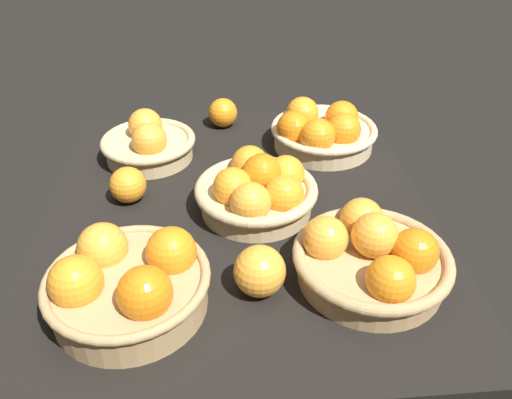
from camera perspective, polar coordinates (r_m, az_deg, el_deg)
The scene contains 9 objects.
market_tray at distance 95.70cm, azimuth -2.16°, elevation -1.65°, with size 84.00×72.00×3.00cm, color black.
basket_far_right at distance 79.43cm, azimuth 12.98°, elevation -6.35°, with size 24.47×24.47×10.94cm.
basket_near_left at distance 111.31cm, azimuth -12.12°, elevation 6.33°, with size 20.27×20.27×10.04cm.
basket_center at distance 91.76cm, azimuth 0.25°, elevation 1.10°, with size 22.72×22.72×11.02cm.
basket_near_right at distance 74.99cm, azimuth -14.41°, elevation -9.09°, with size 23.81×23.81×11.09cm.
basket_far_left at distance 113.69cm, azimuth 7.50°, elevation 7.74°, with size 23.73×23.73×10.06cm.
loose_orange_front_gap at distance 97.94cm, azimuth -14.35°, elevation 1.62°, with size 6.94×6.94×6.94cm, color orange.
loose_orange_back_gap at distance 123.36cm, azimuth -3.78°, elevation 9.81°, with size 6.97×6.97×6.97cm, color orange.
loose_orange_side_gap at distance 75.28cm, azimuth 0.42°, elevation -8.14°, with size 7.91×7.91×7.91cm, color #F49E33.
Camera 1 is at (77.17, -2.87, 58.03)cm, focal length 35.19 mm.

